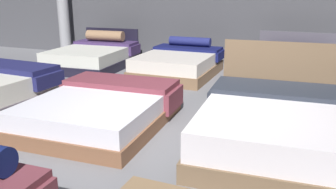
{
  "coord_description": "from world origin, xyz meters",
  "views": [
    {
      "loc": [
        1.34,
        -3.51,
        1.74
      ],
      "look_at": [
        -0.3,
        0.62,
        0.41
      ],
      "focal_mm": 37.4,
      "sensor_mm": 36.0,
      "label": 1
    }
  ],
  "objects_px": {
    "bed_5": "(102,109)",
    "bed_10": "(291,73)",
    "bed_8": "(94,56)",
    "bed_6": "(273,125)",
    "bed_9": "(179,64)"
  },
  "relations": [
    {
      "from": "bed_8",
      "to": "bed_5",
      "type": "bearing_deg",
      "value": -58.19
    },
    {
      "from": "bed_5",
      "to": "bed_6",
      "type": "distance_m",
      "value": 2.2
    },
    {
      "from": "bed_5",
      "to": "bed_9",
      "type": "bearing_deg",
      "value": 88.12
    },
    {
      "from": "bed_8",
      "to": "bed_10",
      "type": "distance_m",
      "value": 4.38
    },
    {
      "from": "bed_8",
      "to": "bed_9",
      "type": "xyz_separation_m",
      "value": [
        2.13,
        -0.05,
        -0.01
      ]
    },
    {
      "from": "bed_8",
      "to": "bed_10",
      "type": "height_order",
      "value": "bed_10"
    },
    {
      "from": "bed_9",
      "to": "bed_10",
      "type": "xyz_separation_m",
      "value": [
        2.25,
        0.04,
        -0.01
      ]
    },
    {
      "from": "bed_6",
      "to": "bed_5",
      "type": "bearing_deg",
      "value": 179.07
    },
    {
      "from": "bed_5",
      "to": "bed_10",
      "type": "distance_m",
      "value": 3.82
    },
    {
      "from": "bed_6",
      "to": "bed_8",
      "type": "xyz_separation_m",
      "value": [
        -4.35,
        3.04,
        -0.02
      ]
    },
    {
      "from": "bed_5",
      "to": "bed_6",
      "type": "xyz_separation_m",
      "value": [
        2.2,
        0.08,
        0.06
      ]
    },
    {
      "from": "bed_5",
      "to": "bed_10",
      "type": "height_order",
      "value": "bed_10"
    },
    {
      "from": "bed_10",
      "to": "bed_6",
      "type": "bearing_deg",
      "value": -88.24
    },
    {
      "from": "bed_10",
      "to": "bed_5",
      "type": "bearing_deg",
      "value": -123.38
    },
    {
      "from": "bed_6",
      "to": "bed_9",
      "type": "distance_m",
      "value": 3.72
    }
  ]
}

